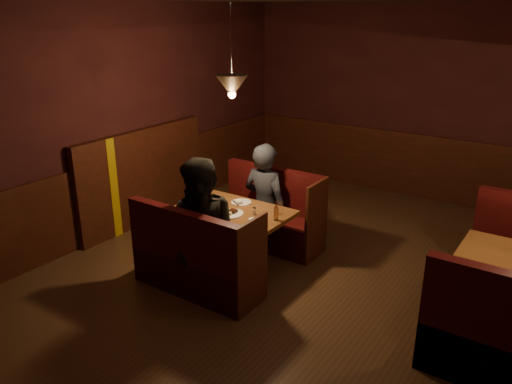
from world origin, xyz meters
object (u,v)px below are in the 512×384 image
Objects in this scene: main_bench_far at (270,220)px; main_bench_near at (195,266)px; main_table at (235,223)px; diner_b at (204,210)px; diner_a at (265,182)px.

main_bench_far is 1.00× the size of main_bench_near.
main_table is 0.72× the size of diner_b.
diner_b is (0.04, 0.13, 0.58)m from main_bench_near.
main_table is 0.72m from diner_a.
main_table is 0.75m from main_bench_near.
main_bench_near is 0.59m from diner_b.
diner_a reaches higher than main_bench_far.
main_bench_near is 0.79× the size of diner_b.
diner_a is at bearing 92.12° from main_table.
diner_a is at bearing 73.64° from diner_b.
main_bench_near is (0.01, -0.72, -0.22)m from main_table.
diner_b is (0.07, -1.24, 0.06)m from diner_a.
main_table is 0.69m from diner_b.
main_bench_far is 0.53m from diner_a.
diner_a is 1.25m from diner_b.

